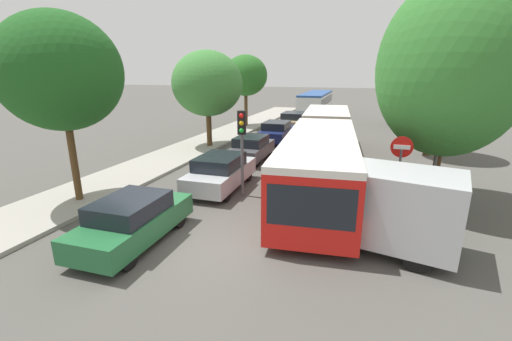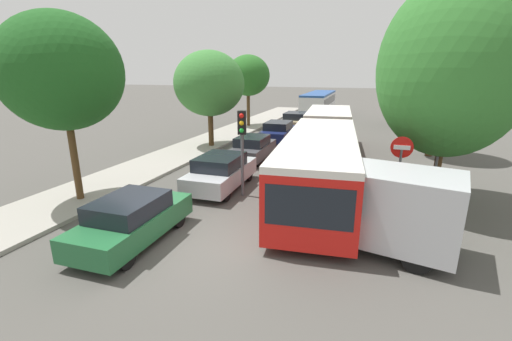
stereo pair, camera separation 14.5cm
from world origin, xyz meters
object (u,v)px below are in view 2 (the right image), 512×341
Objects in this scene: articulated_bus at (324,144)px; tree_left_far at (248,76)px; direction_sign_post at (440,138)px; tree_right_mid at (441,70)px; queued_car_silver at (221,172)px; tree_right_near at (453,68)px; traffic_light at (242,134)px; no_entry_sign at (400,165)px; queued_car_green at (132,219)px; tree_left_near at (62,75)px; tree_left_mid at (209,84)px; tree_right_far at (411,75)px; queued_car_graphite at (253,148)px; white_van at (369,204)px; city_bus_rear at (319,102)px; queued_car_tan at (296,121)px; queued_car_navy at (278,132)px.

tree_left_far is (-8.46, 12.40, 2.99)m from articulated_bus.
tree_right_mid reaches higher than direction_sign_post.
direction_sign_post is at bearing -85.75° from queued_car_silver.
articulated_bus is 2.15× the size of tree_right_near.
articulated_bus is 6.29m from tree_right_near.
no_entry_sign is (5.68, -0.36, -0.62)m from traffic_light.
queued_car_green is at bearing -123.51° from tree_right_mid.
tree_left_far is at bearing 90.42° from tree_left_near.
tree_left_mid reaches higher than queued_car_green.
tree_right_near reaches higher than tree_right_far.
queued_car_graphite is 1.40× the size of no_entry_sign.
tree_left_near is (-11.40, -2.24, 2.82)m from no_entry_sign.
queued_car_graphite is 0.75× the size of white_van.
queued_car_silver is 0.61× the size of tree_right_mid.
queued_car_silver is at bearing -73.81° from tree_left_far.
tree_left_near reaches higher than city_bus_rear.
queued_car_green is at bearing -26.81° from tree_left_near.
queued_car_tan is at bearing -67.92° from direction_sign_post.
queued_car_silver is at bearing -179.09° from queued_car_navy.
queued_car_graphite is at bearing -68.69° from tree_left_far.
queued_car_green reaches higher than queued_car_graphite.
no_entry_sign is (7.10, -28.62, 0.46)m from city_bus_rear.
queued_car_tan is at bearing 120.48° from tree_right_near.
tree_right_far reaches higher than queued_car_green.
tree_left_mid is (-3.74, -8.46, 3.31)m from queued_car_tan.
no_entry_sign is 0.40× the size of tree_right_mid.
articulated_bus is 9.89m from queued_car_green.
tree_left_near is (-8.32, -6.85, 3.24)m from articulated_bus.
traffic_light is (1.42, -28.26, 1.08)m from city_bus_rear.
queued_car_tan is 12.13m from tree_right_mid.
queued_car_green is 0.50× the size of tree_right_near.
traffic_light is 0.49× the size of tree_right_mid.
tree_left_mid is at bearing 153.47° from tree_right_near.
queued_car_tan is 0.60× the size of tree_right_far.
tree_right_mid is at bearing -92.56° from white_van.
articulated_bus is at bearing -171.27° from city_bus_rear.
queued_car_silver is 8.95m from tree_left_mid.
white_van is (6.24, -30.86, -0.18)m from city_bus_rear.
queued_car_silver is 0.53× the size of tree_right_near.
white_van is at bearing -155.84° from queued_car_navy.
city_bus_rear is 2.61× the size of queued_car_tan.
tree_left_mid is at bearing -34.26° from white_van.
articulated_bus is 2.36× the size of tree_right_far.
queued_car_tan is at bearing 77.28° from tree_left_near.
queued_car_silver is 7.02m from no_entry_sign.
queued_car_navy is 10.44m from tree_right_mid.
no_entry_sign is 0.39× the size of tree_right_far.
queued_car_navy is 1.17× the size of direction_sign_post.
articulated_bus is at bearing -24.46° from tree_left_mid.
tree_right_far is (13.18, 23.85, -0.22)m from tree_left_near.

